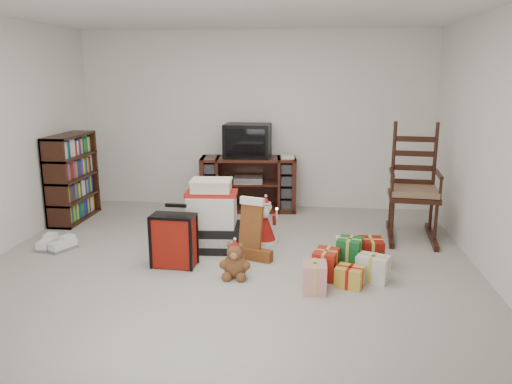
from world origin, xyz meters
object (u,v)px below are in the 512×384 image
Objects in this scene: rocking_chair at (412,197)px; santa_figurine at (266,225)px; red_suitcase at (174,240)px; sneaker_pair at (55,245)px; crt_television at (247,141)px; teddy_bear at (235,262)px; tv_stand at (248,184)px; gift_pile at (212,220)px; gift_cluster at (347,263)px; bookshelf at (72,179)px; mrs_claus_figurine at (195,221)px.

rocking_chair is 2.54× the size of santa_figurine.
santa_figurine is (0.85, 0.83, -0.06)m from red_suitcase.
sneaker_pair is 2.86m from crt_television.
red_suitcase is at bearing 162.27° from teddy_bear.
sneaker_pair is at bearing -141.15° from tv_stand.
gift_pile is at bearing -102.03° from tv_stand.
gift_pile reaches higher than red_suitcase.
santa_figurine is at bearing 134.79° from gift_cluster.
bookshelf is at bearing -177.35° from rocking_chair.
gift_pile is 0.47m from mrs_claus_figurine.
sneaker_pair is (0.33, -1.15, -0.49)m from bookshelf.
rocking_chair reaches higher than tv_stand.
sneaker_pair is at bearing -161.31° from rocking_chair.
teddy_bear is at bearing -91.25° from tv_stand.
gift_cluster is (-0.84, -1.31, -0.35)m from rocking_chair.
santa_figurine is (0.19, 1.04, 0.06)m from teddy_bear.
rocking_chair reaches higher than mrs_claus_figurine.
crt_television is (0.46, 1.35, 0.78)m from mrs_claus_figurine.
teddy_bear is 0.32× the size of gift_cluster.
gift_pile reaches higher than teddy_bear.
bookshelf reaches higher than gift_pile.
bookshelf is at bearing 161.57° from mrs_claus_figurine.
crt_television reaches higher than santa_figurine.
bookshelf is 1.30m from sneaker_pair.
red_suitcase is at bearing -147.97° from rocking_chair.
red_suitcase is 1.62× the size of sneaker_pair.
rocking_chair is 1.78m from santa_figurine.
teddy_bear is at bearing -34.95° from bookshelf.
sneaker_pair is (-1.92, -1.88, -0.33)m from tv_stand.
santa_figurine is 1.41× the size of sneaker_pair.
teddy_bear is (0.18, -2.43, -0.23)m from tv_stand.
bookshelf is 1.80× the size of red_suitcase.
rocking_chair is 2.42m from teddy_bear.
mrs_claus_figurine is at bearing -107.56° from crt_television.
gift_cluster is (1.43, -0.59, -0.21)m from gift_pile.
gift_cluster is (0.87, -0.87, -0.09)m from santa_figurine.
bookshelf is 2.27m from gift_pile.
mrs_claus_figurine is (1.77, -0.59, -0.34)m from bookshelf.
crt_television is at bearing 55.61° from sneaker_pair.
tv_stand is at bearing 94.32° from teddy_bear.
gift_pile reaches higher than gift_cluster.
sneaker_pair is 0.37× the size of gift_cluster.
teddy_bear is at bearing -59.35° from mrs_claus_figurine.
santa_figurine is (2.63, -0.66, -0.34)m from bookshelf.
tv_stand is 1.20× the size of bookshelf.
sneaker_pair is (-2.30, -0.49, -0.16)m from santa_figurine.
red_suitcase is 1.85× the size of teddy_bear.
gift_pile is at bearing -51.00° from mrs_claus_figurine.
gift_cluster is at bearing -60.08° from crt_television.
bookshelf is 1.90m from mrs_claus_figurine.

